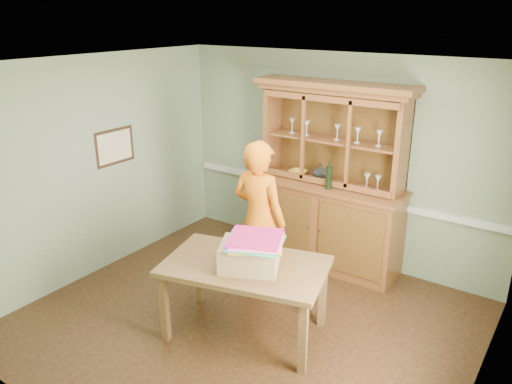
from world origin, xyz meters
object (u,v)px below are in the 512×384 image
Objects in this scene: person at (259,220)px; china_hutch at (327,204)px; cardboard_box at (250,256)px; dining_table at (245,272)px.

china_hutch is at bearing -104.10° from person.
cardboard_box is at bearing -86.08° from china_hutch.
china_hutch is 1.88m from dining_table.
china_hutch reaches higher than cardboard_box.
china_hutch is 4.29× the size of cardboard_box.
china_hutch is at bearing 93.92° from cardboard_box.
china_hutch reaches higher than dining_table.
person is at bearing 118.35° from cardboard_box.
cardboard_box is at bearing 119.01° from person.
cardboard_box reaches higher than dining_table.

